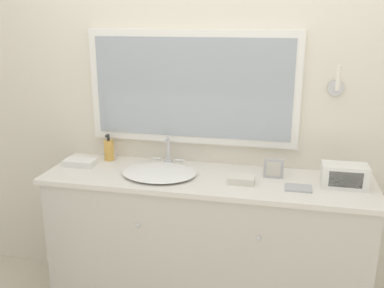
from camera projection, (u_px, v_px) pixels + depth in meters
wall_back at (214, 107)px, 2.72m from camera, size 8.00×0.18×2.55m
vanity_counter at (205, 245)px, 2.68m from camera, size 1.96×0.55×0.91m
sink_basin at (160, 172)px, 2.58m from camera, size 0.45×0.42×0.19m
soap_bottle at (109, 150)px, 2.83m from camera, size 0.07×0.07×0.18m
appliance_box at (344, 176)px, 2.38m from camera, size 0.25×0.13×0.13m
picture_frame at (274, 169)px, 2.51m from camera, size 0.11×0.01×0.12m
hand_towel_near_sink at (80, 162)px, 2.74m from camera, size 0.19×0.12×0.04m
hand_towel_far_corner at (242, 180)px, 2.45m from camera, size 0.15×0.11×0.04m
metal_tray at (298, 188)px, 2.37m from camera, size 0.15×0.11×0.01m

